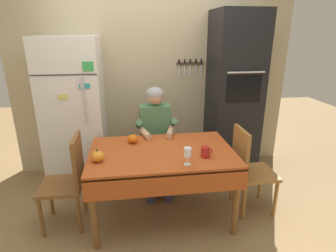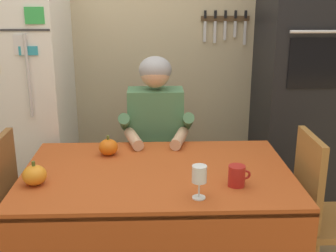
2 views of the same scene
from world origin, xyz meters
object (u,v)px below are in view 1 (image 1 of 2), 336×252
at_px(pumpkin_large, 133,139).
at_px(dining_table, 162,159).
at_px(pumpkin_medium, 98,156).
at_px(seated_person, 156,131).
at_px(coffee_mug, 205,152).
at_px(chair_left_side, 69,178).
at_px(wall_oven, 233,96).
at_px(chair_right_side, 248,167).
at_px(refrigerator, 75,114).
at_px(chair_behind_person, 155,142).
at_px(wine_glass, 188,153).

bearing_deg(pumpkin_large, dining_table, -43.44).
distance_m(dining_table, pumpkin_medium, 0.62).
relative_size(seated_person, coffee_mug, 11.35).
bearing_deg(pumpkin_large, chair_left_side, -158.99).
relative_size(dining_table, chair_left_side, 1.51).
xyz_separation_m(wall_oven, chair_right_side, (-0.15, -0.93, -0.54)).
height_order(dining_table, pumpkin_large, pumpkin_large).
bearing_deg(seated_person, coffee_mug, -64.12).
bearing_deg(pumpkin_medium, wall_oven, 32.58).
bearing_deg(chair_right_side, seated_person, 145.89).
bearing_deg(pumpkin_large, wall_oven, 26.58).
distance_m(refrigerator, dining_table, 1.32).
xyz_separation_m(seated_person, chair_right_side, (0.90, -0.61, -0.23)).
distance_m(refrigerator, pumpkin_medium, 1.08).
bearing_deg(dining_table, refrigerator, 137.09).
distance_m(wall_oven, chair_behind_person, 1.18).
distance_m(chair_behind_person, chair_left_side, 1.19).
relative_size(dining_table, pumpkin_large, 12.09).
distance_m(refrigerator, chair_behind_person, 1.03).
height_order(coffee_mug, wine_glass, wine_glass).
distance_m(chair_behind_person, pumpkin_medium, 1.13).
bearing_deg(chair_right_side, dining_table, 179.73).
relative_size(pumpkin_large, pumpkin_medium, 0.96).
bearing_deg(wall_oven, coffee_mug, -121.29).
bearing_deg(chair_right_side, refrigerator, 154.38).
height_order(chair_left_side, chair_right_side, same).
relative_size(refrigerator, chair_right_side, 1.94).
relative_size(wine_glass, pumpkin_medium, 1.32).
distance_m(refrigerator, pumpkin_large, 0.93).
xyz_separation_m(dining_table, seated_person, (0.00, 0.60, 0.08)).
distance_m(wall_oven, seated_person, 1.14).
xyz_separation_m(refrigerator, wine_glass, (1.14, -1.19, -0.05)).
height_order(seated_person, chair_left_side, seated_person).
bearing_deg(chair_right_side, chair_behind_person, 138.40).
xyz_separation_m(wall_oven, pumpkin_large, (-1.32, -0.66, -0.26)).
distance_m(seated_person, pumpkin_large, 0.44).
relative_size(chair_left_side, coffee_mug, 8.48).
distance_m(wine_glass, pumpkin_medium, 0.80).
xyz_separation_m(refrigerator, coffee_mug, (1.33, -1.06, -0.11)).
bearing_deg(wall_oven, seated_person, -163.06).
bearing_deg(seated_person, chair_left_side, -147.11).
xyz_separation_m(seated_person, coffee_mug, (0.38, -0.78, 0.05)).
relative_size(chair_behind_person, wine_glass, 5.88).
xyz_separation_m(seated_person, pumpkin_large, (-0.28, -0.34, 0.05)).
bearing_deg(seated_person, pumpkin_large, -128.91).
bearing_deg(coffee_mug, chair_behind_person, 111.34).
relative_size(chair_left_side, chair_right_side, 1.00).
bearing_deg(refrigerator, chair_right_side, -25.62).
bearing_deg(pumpkin_medium, dining_table, 12.16).
xyz_separation_m(seated_person, pumpkin_medium, (-0.60, -0.73, 0.05)).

